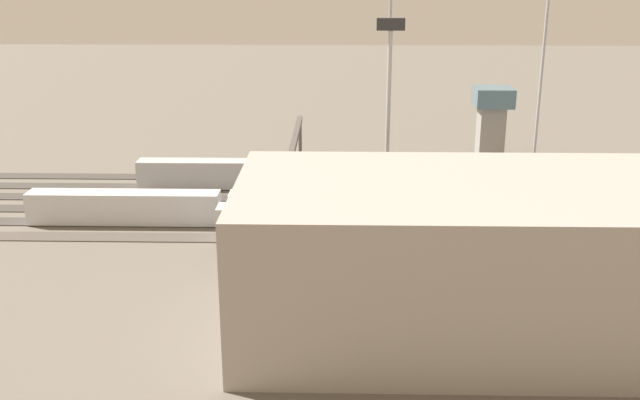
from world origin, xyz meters
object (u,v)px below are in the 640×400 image
Objects in this scene: control_tower at (492,116)px; light_mast_1 at (388,106)px; train_on_track_5 at (535,224)px; light_mast_2 at (390,36)px; signal_gantry at (294,148)px; train_on_track_4 at (427,209)px; light_mast_0 at (544,49)px; train_on_track_1 at (482,175)px; maintenance_shed at (573,259)px.

light_mast_1 is at bearing 65.09° from control_tower.
light_mast_1 is at bearing 11.43° from train_on_track_5.
light_mast_2 is 1.08× the size of signal_gantry.
signal_gantry is (10.64, -15.94, -8.43)m from light_mast_1.
control_tower is (-19.64, -42.29, -9.35)m from light_mast_1.
train_on_track_4 is (11.45, -5.00, -0.00)m from train_on_track_5.
light_mast_0 reaches higher than light_mast_1.
light_mast_2 reaches higher than train_on_track_4.
light_mast_1 is at bearing 53.15° from light_mast_0.
train_on_track_4 is 29.13m from light_mast_2.
signal_gantry is at bearing 16.37° from train_on_track_1.
train_on_track_1 is 20.11m from train_on_track_5.
light_mast_2 is (12.80, -7.53, 18.13)m from train_on_track_1.
signal_gantry reaches higher than train_on_track_5.
train_on_track_5 is 1.29× the size of maintenance_shed.
light_mast_1 is (24.22, 32.32, -2.32)m from light_mast_0.
train_on_track_5 is 30.84m from signal_gantry.
control_tower is (-2.63, -38.85, 4.62)m from train_on_track_5.
train_on_track_5 is 36.18m from light_mast_2.
train_on_track_1 is 1.72× the size of maintenance_shed.
control_tower is at bearing -65.32° from light_mast_0.
light_mast_2 is (-2.09, -30.97, 4.16)m from light_mast_1.
light_mast_1 is 2.21× the size of control_tower.
train_on_track_1 and train_on_track_4 have the same top height.
light_mast_0 is at bearing -101.18° from maintenance_shed.
train_on_track_1 is 17.67m from train_on_track_4.
light_mast_2 is 0.58× the size of maintenance_shed.
train_on_track_1 and train_on_track_5 have the same top height.
light_mast_0 is (-9.33, -8.88, 16.29)m from train_on_track_1.
train_on_track_4 is at bearing 155.16° from signal_gantry.
signal_gantry is at bearing 49.72° from light_mast_2.
train_on_track_1 is 20.76m from light_mast_0.
train_on_track_5 is 2.46× the size of light_mast_0.
control_tower is (-4.75, -18.85, 4.62)m from train_on_track_1.
train_on_track_5 is 2.88× the size of light_mast_1.
train_on_track_5 is 6.37× the size of control_tower.
train_on_track_5 is 21.80m from maintenance_shed.
train_on_track_4 is at bearing 51.98° from light_mast_0.
light_mast_0 reaches higher than control_tower.
control_tower is at bearing -138.97° from signal_gantry.
signal_gantry is (12.74, 15.03, -12.60)m from light_mast_2.
light_mast_2 is 24.87m from control_tower.
signal_gantry is (25.53, 7.50, 5.53)m from train_on_track_1.
light_mast_2 reaches higher than train_on_track_5.
light_mast_0 reaches higher than maintenance_shed.
signal_gantry is at bearing -24.33° from train_on_track_5.
train_on_track_1 is 3.19× the size of signal_gantry.
light_mast_1 is 0.45× the size of maintenance_shed.
signal_gantry is at bearing 41.03° from control_tower.
maintenance_shed is at bearing 78.82° from light_mast_0.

